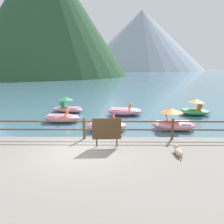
# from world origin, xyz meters

# --- Properties ---
(ground_plane) EXTENTS (200.00, 200.00, 0.00)m
(ground_plane) POSITION_xyz_m (0.00, 40.00, 0.00)
(ground_plane) COLOR #477084
(promenade_dock) EXTENTS (28.00, 8.00, 0.40)m
(promenade_dock) POSITION_xyz_m (0.00, -2.20, 0.20)
(promenade_dock) COLOR gray
(promenade_dock) RESTS_ON ground
(dock_railing) EXTENTS (23.92, 0.12, 0.95)m
(dock_railing) POSITION_xyz_m (0.00, 1.55, 0.98)
(dock_railing) COLOR brown
(dock_railing) RESTS_ON promenade_dock
(sign_board) EXTENTS (1.18, 0.12, 1.19)m
(sign_board) POSITION_xyz_m (1.05, 0.59, 1.13)
(sign_board) COLOR silver
(sign_board) RESTS_ON promenade_dock
(dog_resting) EXTENTS (0.40, 1.08, 0.26)m
(dog_resting) POSITION_xyz_m (3.76, -0.23, 0.52)
(dog_resting) COLOR tan
(dog_resting) RESTS_ON promenade_dock
(pedal_boat_0) EXTENTS (2.33, 1.15, 0.87)m
(pedal_boat_0) POSITION_xyz_m (-2.05, 6.01, 0.29)
(pedal_boat_0) COLOR pink
(pedal_boat_0) RESTS_ON ground
(pedal_boat_1) EXTENTS (2.56, 1.38, 0.88)m
(pedal_boat_1) POSITION_xyz_m (2.12, 8.13, 0.29)
(pedal_boat_1) COLOR pink
(pedal_boat_1) RESTS_ON ground
(pedal_boat_2) EXTENTS (2.36, 1.35, 1.18)m
(pedal_boat_2) POSITION_xyz_m (7.28, 8.20, 0.38)
(pedal_boat_2) COLOR green
(pedal_boat_2) RESTS_ON ground
(pedal_boat_3) EXTENTS (2.70, 1.84, 1.18)m
(pedal_boat_3) POSITION_xyz_m (-2.28, 9.09, 0.37)
(pedal_boat_3) COLOR pink
(pedal_boat_3) RESTS_ON ground
(pedal_boat_4) EXTENTS (2.38, 1.39, 0.86)m
(pedal_boat_4) POSITION_xyz_m (0.91, 4.19, 0.28)
(pedal_boat_4) COLOR pink
(pedal_boat_4) RESTS_ON ground
(pedal_boat_5) EXTENTS (2.61, 1.67, 1.23)m
(pedal_boat_5) POSITION_xyz_m (4.75, 4.41, 0.41)
(pedal_boat_5) COLOR pink
(pedal_boat_5) RESTS_ON ground
(cliff_headland) EXTENTS (48.28, 48.28, 37.44)m
(cliff_headland) POSITION_xyz_m (-17.58, 64.54, 17.57)
(cliff_headland) COLOR #284C2D
(cliff_headland) RESTS_ON ground
(distant_peak) EXTENTS (69.05, 69.05, 32.39)m
(distant_peak) POSITION_xyz_m (16.57, 124.66, 16.19)
(distant_peak) COLOR #93A3B7
(distant_peak) RESTS_ON ground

